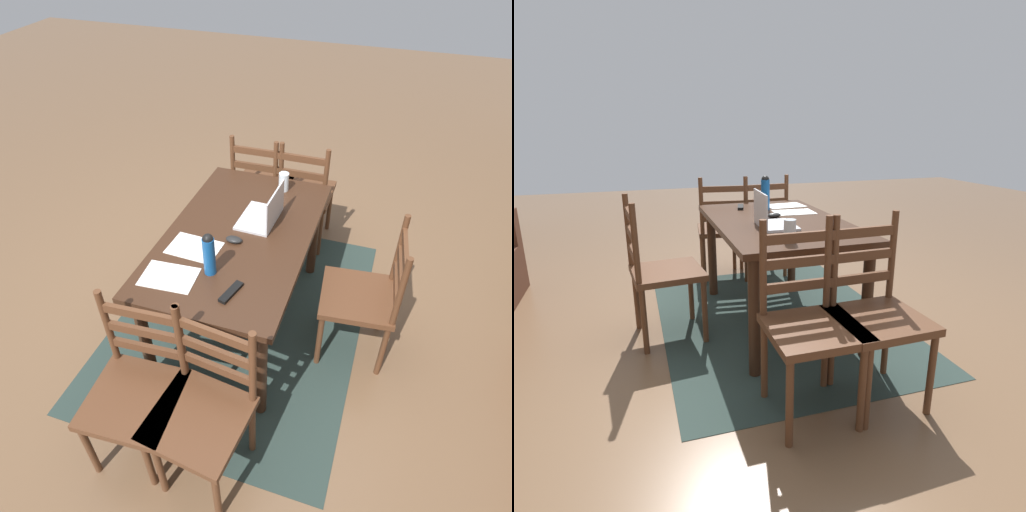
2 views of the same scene
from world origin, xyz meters
TOP-DOWN VIEW (x-y plane):
  - ground_plane at (0.00, 0.00)m, footprint 14.00×14.00m
  - area_rug at (0.00, 0.00)m, footprint 2.15×1.64m
  - dining_table at (0.00, 0.00)m, footprint 1.44×0.86m
  - chair_left_near at (-1.01, -0.17)m, footprint 0.45×0.45m
  - chair_left_far at (-1.01, 0.17)m, footprint 0.44×0.44m
  - chair_right_near at (1.01, -0.17)m, footprint 0.47×0.47m
  - chair_right_far at (1.01, 0.18)m, footprint 0.49×0.49m
  - chair_far_head at (-0.00, 0.80)m, footprint 0.48×0.48m
  - laptop at (-0.18, 0.11)m, footprint 0.33×0.23m
  - water_bottle at (0.37, -0.03)m, footprint 0.07×0.07m
  - drinking_glass at (-0.57, 0.12)m, footprint 0.07×0.07m
  - computer_mouse at (0.08, 0.00)m, footprint 0.06×0.10m
  - tv_remote at (0.49, 0.14)m, footprint 0.18×0.08m
  - paper_stack_left at (0.21, -0.20)m, footprint 0.22×0.31m
  - paper_stack_right at (0.48, -0.23)m, footprint 0.23×0.31m

SIDE VIEW (x-z plane):
  - ground_plane at x=0.00m, z-range 0.00..0.00m
  - area_rug at x=0.00m, z-range 0.00..0.01m
  - chair_left_near at x=-1.01m, z-range -0.01..0.94m
  - chair_left_far at x=-1.01m, z-range -0.01..0.94m
  - chair_right_near at x=1.01m, z-range -0.01..0.94m
  - chair_right_far at x=1.01m, z-range -0.01..0.94m
  - chair_far_head at x=0.00m, z-range -0.01..0.94m
  - dining_table at x=0.00m, z-range 0.27..1.02m
  - paper_stack_left at x=0.21m, z-range 0.75..0.75m
  - paper_stack_right at x=0.48m, z-range 0.75..0.75m
  - tv_remote at x=0.49m, z-range 0.75..0.77m
  - computer_mouse at x=0.08m, z-range 0.75..0.78m
  - laptop at x=-0.18m, z-range 0.69..0.92m
  - drinking_glass at x=-0.57m, z-range 0.75..0.88m
  - water_bottle at x=0.37m, z-range 0.75..1.01m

